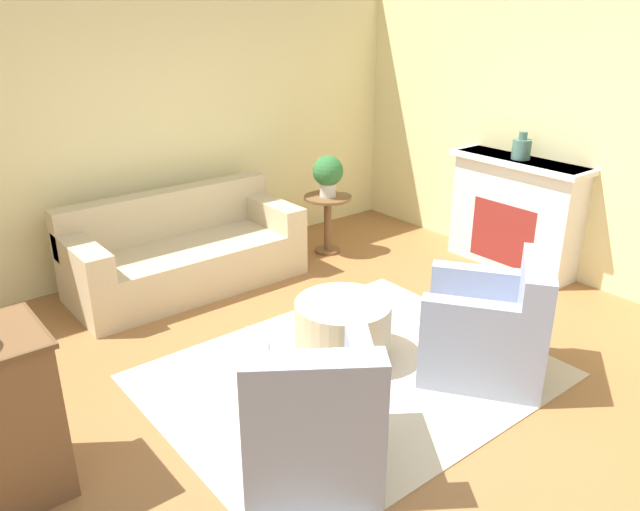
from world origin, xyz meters
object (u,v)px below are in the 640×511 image
at_px(armchair_right, 490,330).
at_px(vase_mantel_near, 522,148).
at_px(side_table, 328,214).
at_px(couch, 185,254).
at_px(armchair_left, 311,418).
at_px(potted_plant_on_side_table, 328,173).
at_px(ottoman_table, 343,323).

bearing_deg(armchair_right, vase_mantel_near, 31.54).
distance_m(armchair_right, side_table, 2.69).
relative_size(couch, armchair_left, 1.94).
bearing_deg(couch, armchair_left, -103.03).
relative_size(armchair_left, potted_plant_on_side_table, 2.55).
distance_m(side_table, vase_mantel_near, 2.09).
xyz_separation_m(couch, armchair_left, (-0.65, -2.81, 0.04)).
xyz_separation_m(armchair_right, ottoman_table, (-0.69, 0.83, -0.06)).
distance_m(ottoman_table, potted_plant_on_side_table, 2.29).
relative_size(couch, side_table, 3.43).
xyz_separation_m(ottoman_table, vase_mantel_near, (2.52, 0.29, 0.94)).
xyz_separation_m(ottoman_table, potted_plant_on_side_table, (1.31, 1.78, 0.59)).
relative_size(side_table, vase_mantel_near, 2.38).
bearing_deg(side_table, ottoman_table, -126.39).
distance_m(armchair_left, vase_mantel_near, 3.76).
height_order(ottoman_table, vase_mantel_near, vase_mantel_near).
height_order(armchair_left, armchair_right, same).
bearing_deg(armchair_right, armchair_left, 180.00).
distance_m(armchair_left, potted_plant_on_side_table, 3.50).
distance_m(armchair_right, potted_plant_on_side_table, 2.74).
distance_m(couch, side_table, 1.63).
height_order(vase_mantel_near, potted_plant_on_side_table, vase_mantel_near).
relative_size(couch, vase_mantel_near, 8.16).
height_order(armchair_right, potted_plant_on_side_table, potted_plant_on_side_table).
relative_size(couch, armchair_right, 1.94).
bearing_deg(side_table, potted_plant_on_side_table, 0.00).
bearing_deg(potted_plant_on_side_table, couch, 173.05).
bearing_deg(couch, armchair_right, -70.40).
relative_size(armchair_right, vase_mantel_near, 4.20).
height_order(couch, side_table, couch).
height_order(side_table, potted_plant_on_side_table, potted_plant_on_side_table).
relative_size(couch, potted_plant_on_side_table, 4.96).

